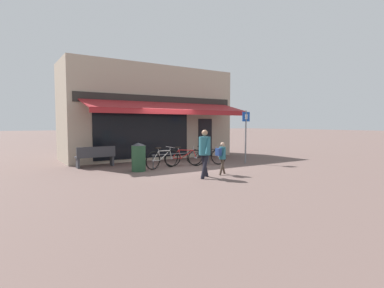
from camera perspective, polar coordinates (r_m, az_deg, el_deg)
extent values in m
plane|color=brown|center=(12.78, -2.67, -4.35)|extent=(160.00, 160.00, 0.00)
cube|color=tan|center=(16.62, -8.19, 5.81)|extent=(8.99, 3.00, 4.80)
cube|color=black|center=(14.83, -9.16, 1.59)|extent=(4.94, 0.04, 2.20)
cube|color=black|center=(16.67, 2.52, 1.20)|extent=(0.90, 0.04, 2.10)
cube|color=#282623|center=(15.29, -5.79, 8.26)|extent=(8.54, 0.06, 0.44)
cube|color=maroon|center=(14.45, -4.09, 7.23)|extent=(8.09, 1.90, 0.50)
cube|color=maroon|center=(13.61, -2.15, 6.08)|extent=(8.09, 0.03, 0.20)
cylinder|color=#47494F|center=(12.93, -1.82, -1.79)|extent=(2.90, 0.04, 0.04)
cylinder|color=#47494F|center=(12.30, -7.42, -3.40)|extent=(0.04, 0.04, 0.55)
cylinder|color=#47494F|center=(13.73, 3.19, -2.62)|extent=(0.04, 0.04, 0.55)
torus|color=black|center=(12.64, -3.92, -2.76)|extent=(0.74, 0.28, 0.74)
cylinder|color=#9E9EA3|center=(12.64, -3.92, -2.76)|extent=(0.08, 0.08, 0.07)
torus|color=black|center=(11.96, -7.43, -3.16)|extent=(0.74, 0.28, 0.74)
cylinder|color=#9E9EA3|center=(11.96, -7.43, -3.16)|extent=(0.08, 0.08, 0.07)
cylinder|color=#BCB7B2|center=(12.35, -5.18, -2.16)|extent=(0.56, 0.15, 0.39)
cylinder|color=#BCB7B2|center=(12.29, -5.27, -1.29)|extent=(0.61, 0.19, 0.05)
cylinder|color=#BCB7B2|center=(12.14, -6.26, -2.23)|extent=(0.11, 0.09, 0.39)
cylinder|color=#BCB7B2|center=(12.08, -6.79, -3.13)|extent=(0.35, 0.13, 0.05)
cylinder|color=#BCB7B2|center=(12.02, -6.89, -2.25)|extent=(0.31, 0.08, 0.39)
cylinder|color=#BCB7B2|center=(12.57, -4.07, -2.00)|extent=(0.15, 0.10, 0.36)
cylinder|color=#9E9EA3|center=(12.07, -6.40, -1.11)|extent=(0.06, 0.05, 0.11)
cube|color=black|center=(12.05, -6.45, -0.79)|extent=(0.26, 0.16, 0.06)
cylinder|color=#9E9EA3|center=(12.50, -4.20, -0.92)|extent=(0.03, 0.04, 0.14)
cylinder|color=#9E9EA3|center=(12.49, -4.19, -0.60)|extent=(0.16, 0.51, 0.06)
torus|color=black|center=(12.98, 0.81, -2.66)|extent=(0.70, 0.46, 0.71)
cylinder|color=#9E9EA3|center=(12.98, 0.81, -2.66)|extent=(0.09, 0.09, 0.08)
torus|color=black|center=(12.91, -3.78, -2.70)|extent=(0.70, 0.46, 0.71)
cylinder|color=#9E9EA3|center=(12.91, -3.78, -2.70)|extent=(0.09, 0.09, 0.08)
cylinder|color=#B21E1E|center=(12.95, -0.94, -1.98)|extent=(0.55, 0.25, 0.38)
cylinder|color=#B21E1E|center=(12.96, -1.12, -1.17)|extent=(0.58, 0.33, 0.05)
cylinder|color=#B21E1E|center=(12.93, -2.35, -1.95)|extent=(0.09, 0.13, 0.37)
cylinder|color=#B21E1E|center=(12.92, -2.97, -2.73)|extent=(0.34, 0.20, 0.05)
cylinder|color=#B21E1E|center=(12.92, -3.15, -1.92)|extent=(0.31, 0.13, 0.37)
cylinder|color=#B21E1E|center=(12.98, 0.55, -1.93)|extent=(0.12, 0.14, 0.34)
cylinder|color=#9E9EA3|center=(12.94, -2.60, -0.92)|extent=(0.05, 0.06, 0.11)
cube|color=black|center=(12.95, -2.67, -0.62)|extent=(0.26, 0.21, 0.06)
cylinder|color=#9E9EA3|center=(12.99, 0.28, -0.89)|extent=(0.04, 0.05, 0.14)
cylinder|color=#9E9EA3|center=(12.99, 0.28, -0.58)|extent=(0.26, 0.47, 0.10)
torus|color=black|center=(13.50, 5.10, -2.42)|extent=(0.69, 0.37, 0.70)
cylinder|color=#9E9EA3|center=(13.50, 5.10, -2.42)|extent=(0.09, 0.09, 0.08)
torus|color=black|center=(13.26, 0.49, -2.52)|extent=(0.69, 0.37, 0.70)
cylinder|color=#9E9EA3|center=(13.26, 0.49, -2.52)|extent=(0.09, 0.09, 0.08)
cylinder|color=black|center=(13.40, 3.36, -1.79)|extent=(0.59, 0.24, 0.38)
cylinder|color=black|center=(13.39, 3.17, -1.02)|extent=(0.64, 0.30, 0.05)
cylinder|color=black|center=(13.32, 1.94, -1.78)|extent=(0.11, 0.11, 0.37)
cylinder|color=black|center=(13.29, 1.31, -2.54)|extent=(0.37, 0.18, 0.05)
cylinder|color=black|center=(13.28, 1.12, -1.76)|extent=(0.33, 0.13, 0.37)
cylinder|color=black|center=(13.49, 4.84, -1.72)|extent=(0.15, 0.12, 0.34)
cylinder|color=#9E9EA3|center=(13.31, 1.68, -0.79)|extent=(0.06, 0.05, 0.11)
cube|color=black|center=(13.31, 1.61, -0.49)|extent=(0.26, 0.19, 0.06)
cylinder|color=#9E9EA3|center=(13.47, 4.57, -0.73)|extent=(0.04, 0.05, 0.14)
cylinder|color=#9E9EA3|center=(13.47, 4.57, -0.43)|extent=(0.22, 0.49, 0.07)
cylinder|color=black|center=(10.32, 2.41, -4.15)|extent=(0.37, 0.19, 0.81)
cylinder|color=black|center=(10.01, 2.43, -4.40)|extent=(0.37, 0.19, 0.81)
cylinder|color=#286675|center=(10.09, 2.43, -0.36)|extent=(0.47, 0.47, 0.61)
sphere|color=#A87A5B|center=(10.06, 2.44, 2.15)|extent=(0.20, 0.20, 0.20)
cylinder|color=#286675|center=(9.87, 3.03, -0.46)|extent=(0.30, 0.23, 0.55)
cylinder|color=#286675|center=(10.31, 1.85, -0.27)|extent=(0.30, 0.23, 0.55)
cylinder|color=#47382D|center=(10.95, 5.90, -4.28)|extent=(0.24, 0.08, 0.58)
cylinder|color=#47382D|center=(10.75, 5.70, -4.43)|extent=(0.24, 0.08, 0.58)
cylinder|color=#286675|center=(10.79, 5.82, -1.73)|extent=(0.24, 0.24, 0.44)
sphere|color=tan|center=(10.77, 5.83, -0.06)|extent=(0.15, 0.15, 0.15)
cylinder|color=#286675|center=(10.65, 6.04, -1.81)|extent=(0.20, 0.12, 0.39)
cylinder|color=#286675|center=(10.94, 5.61, -1.66)|extent=(0.20, 0.12, 0.39)
cube|color=navy|center=(10.66, 5.06, -1.51)|extent=(0.15, 0.21, 0.26)
cylinder|color=#23472D|center=(11.68, -10.14, -2.72)|extent=(0.54, 0.54, 1.00)
cone|color=#33353A|center=(11.63, -10.17, -0.02)|extent=(0.55, 0.55, 0.11)
cylinder|color=slate|center=(14.03, 10.18, 1.32)|extent=(0.07, 0.07, 2.43)
cube|color=#14429E|center=(14.02, 10.26, 5.15)|extent=(0.44, 0.02, 0.44)
cube|color=white|center=(14.01, 10.30, 5.15)|extent=(0.14, 0.01, 0.22)
cube|color=#38383D|center=(13.33, -17.94, -2.24)|extent=(1.61, 0.46, 0.06)
cube|color=#38383D|center=(13.12, -17.74, -1.37)|extent=(1.60, 0.07, 0.40)
cube|color=#38383D|center=(13.18, -20.94, -3.36)|extent=(0.08, 0.35, 0.45)
cube|color=#38383D|center=(13.56, -14.99, -3.04)|extent=(0.08, 0.35, 0.45)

